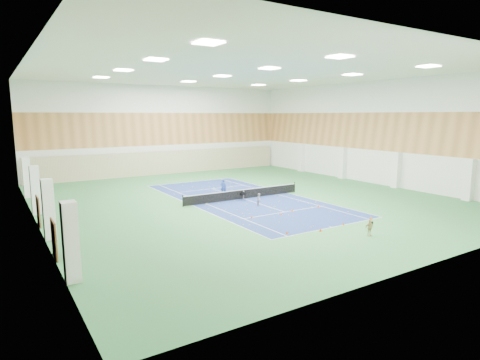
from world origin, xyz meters
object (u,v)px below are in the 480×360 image
tennis_net (244,193)px  child_court (259,200)px  child_apron (370,228)px  ball_cart (243,196)px  coach (223,187)px

tennis_net → child_court: (-0.43, -3.26, 0.02)m
child_court → child_apron: bearing=-121.1°
ball_cart → tennis_net: bearing=58.2°
coach → child_court: bearing=117.7°
coach → child_apron: 17.42m
tennis_net → ball_cart: tennis_net is taller
child_apron → tennis_net: bearing=106.3°
coach → child_court: 5.95m
coach → child_apron: coach is taller
tennis_net → coach: (-0.72, 2.68, 0.27)m
coach → ball_cart: (0.23, -3.28, -0.42)m
child_court → child_apron: child_apron is taller
coach → child_apron: bearing=119.3°
child_apron → ball_cart: 14.14m
coach → child_court: size_ratio=1.45×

